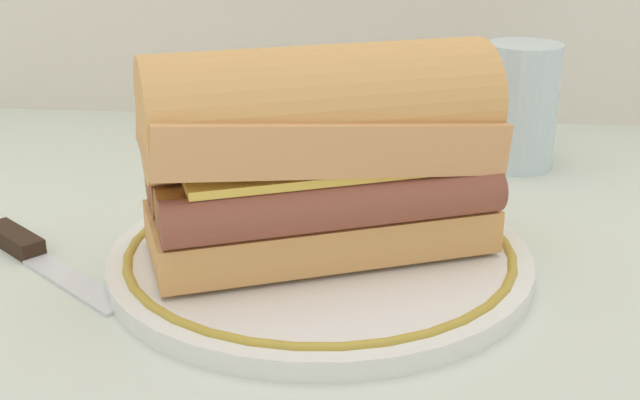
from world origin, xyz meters
The scene contains 6 objects.
ground_plane centered at (0.00, 0.00, 0.00)m, with size 1.50×1.50×0.00m, color beige.
plate centered at (-0.01, 0.01, 0.01)m, with size 0.26×0.26×0.01m.
sausage_sandwich centered at (-0.01, 0.01, 0.08)m, with size 0.22×0.17×0.12m.
drinking_glass centered at (0.14, 0.23, 0.05)m, with size 0.06×0.06×0.10m.
salt_shaker centered at (-0.10, 0.22, 0.03)m, with size 0.03×0.03×0.07m.
butter_knife centered at (-0.18, 0.00, 0.00)m, with size 0.13×0.11×0.01m.
Camera 1 is at (0.04, -0.45, 0.23)m, focal length 46.40 mm.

